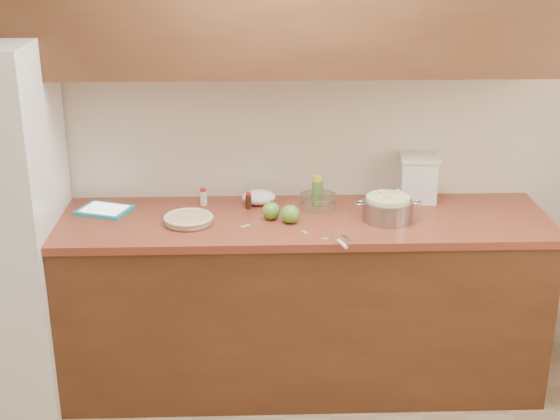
{
  "coord_description": "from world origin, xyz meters",
  "views": [
    {
      "loc": [
        -0.13,
        -2.09,
        2.31
      ],
      "look_at": [
        -0.01,
        1.43,
        0.98
      ],
      "focal_mm": 50.0,
      "sensor_mm": 36.0,
      "label": 1
    }
  ],
  "objects_px": {
    "colander": "(388,209)",
    "tablet": "(105,210)",
    "flour_canister": "(418,177)",
    "pie": "(188,219)"
  },
  "relations": [
    {
      "from": "colander",
      "to": "tablet",
      "type": "height_order",
      "value": "colander"
    },
    {
      "from": "colander",
      "to": "tablet",
      "type": "bearing_deg",
      "value": 173.32
    },
    {
      "from": "colander",
      "to": "flour_canister",
      "type": "xyz_separation_m",
      "value": [
        0.2,
        0.29,
        0.06
      ]
    },
    {
      "from": "colander",
      "to": "flour_canister",
      "type": "height_order",
      "value": "flour_canister"
    },
    {
      "from": "pie",
      "to": "colander",
      "type": "distance_m",
      "value": 0.97
    },
    {
      "from": "flour_canister",
      "to": "colander",
      "type": "bearing_deg",
      "value": -125.15
    },
    {
      "from": "pie",
      "to": "tablet",
      "type": "distance_m",
      "value": 0.47
    },
    {
      "from": "colander",
      "to": "tablet",
      "type": "distance_m",
      "value": 1.41
    },
    {
      "from": "pie",
      "to": "colander",
      "type": "bearing_deg",
      "value": 0.64
    },
    {
      "from": "pie",
      "to": "tablet",
      "type": "height_order",
      "value": "pie"
    }
  ]
}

